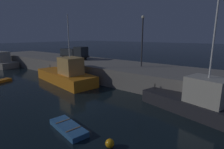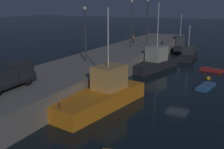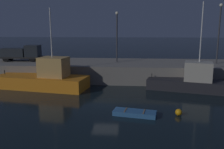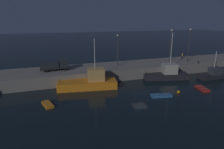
% 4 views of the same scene
% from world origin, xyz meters
% --- Properties ---
extents(ground_plane, '(320.00, 320.00, 0.00)m').
position_xyz_m(ground_plane, '(0.00, 0.00, 0.00)').
color(ground_plane, black).
extents(pier_quay, '(75.61, 8.92, 2.36)m').
position_xyz_m(pier_quay, '(0.00, 12.09, 1.18)').
color(pier_quay, gray).
rests_on(pier_quay, ground).
extents(fishing_trawler_red, '(10.20, 5.25, 10.01)m').
position_xyz_m(fishing_trawler_red, '(9.52, 6.04, 1.13)').
color(fishing_trawler_red, '#232328').
rests_on(fishing_trawler_red, ground).
extents(fishing_boat_blue, '(11.55, 5.51, 9.42)m').
position_xyz_m(fishing_boat_blue, '(-8.02, 5.68, 1.17)').
color(fishing_boat_blue, orange).
rests_on(fishing_boat_blue, ground).
extents(rowboat_white_mid, '(3.73, 1.91, 0.43)m').
position_xyz_m(rowboat_white_mid, '(2.74, -2.62, 0.19)').
color(rowboat_white_mid, '#2D6099').
rests_on(rowboat_white_mid, ground).
extents(mooring_buoy_near, '(0.56, 0.56, 0.56)m').
position_xyz_m(mooring_buoy_near, '(6.40, -2.36, 0.28)').
color(mooring_buoy_near, orange).
rests_on(mooring_buoy_near, ground).
extents(lamp_post_west, '(0.44, 0.44, 7.05)m').
position_xyz_m(lamp_post_west, '(0.31, 12.58, 6.54)').
color(lamp_post_west, '#38383D').
rests_on(lamp_post_west, pier_quay).
extents(lamp_post_east, '(0.44, 0.44, 7.98)m').
position_xyz_m(lamp_post_east, '(14.08, 11.89, 7.02)').
color(lamp_post_east, '#38383D').
rests_on(lamp_post_east, pier_quay).
extents(utility_truck, '(6.11, 2.19, 2.35)m').
position_xyz_m(utility_truck, '(-13.63, 12.11, 3.57)').
color(utility_truck, black).
rests_on(utility_truck, pier_quay).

